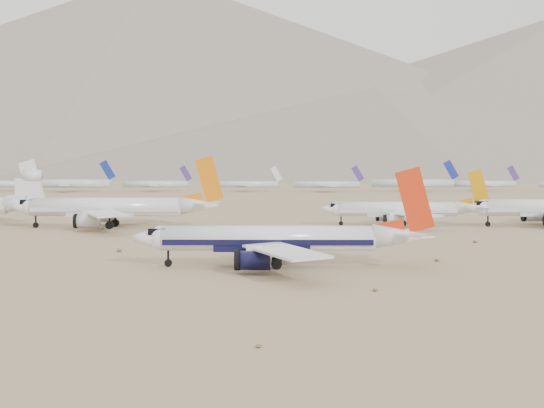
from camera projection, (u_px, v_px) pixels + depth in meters
The scene contains 7 objects.
ground at pixel (288, 262), 122.25m from camera, with size 7000.00×7000.00×0.00m, color olive.
main_airliner at pixel (281, 239), 116.75m from camera, with size 44.07×43.05×15.55m.
row2_gold_tail at pixel (404, 210), 195.90m from camera, with size 41.21×40.30×14.67m.
row2_orange_tail at pixel (115, 208), 188.51m from camera, with size 50.49×49.39×18.01m.
distant_storage_row at pixel (300, 184), 442.00m from camera, with size 566.50×55.88×16.30m.
mountain_range at pixel (312, 89), 1757.07m from camera, with size 7354.00×3024.00×470.00m.
desert_scrub at pixel (308, 291), 93.04m from camera, with size 261.14×121.67×0.63m.
Camera 1 is at (-1.04, -121.61, 15.84)m, focal length 50.00 mm.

